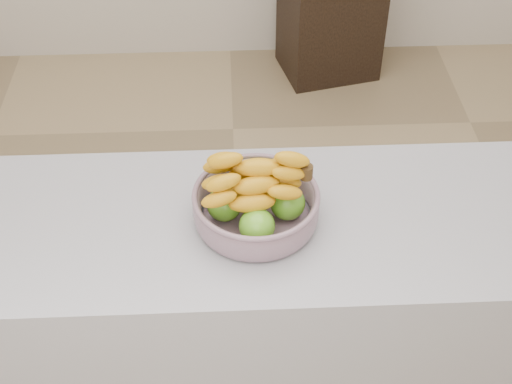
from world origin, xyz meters
TOP-DOWN VIEW (x-y plane):
  - ground at (0.00, 0.00)m, footprint 4.00×4.00m
  - counter at (0.00, -0.35)m, footprint 2.00×0.60m
  - fruit_bowl at (0.05, -0.35)m, footprint 0.33×0.33m

SIDE VIEW (x-z plane):
  - ground at x=0.00m, z-range 0.00..0.00m
  - counter at x=0.00m, z-range 0.00..0.90m
  - fruit_bowl at x=0.05m, z-range 0.86..1.07m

